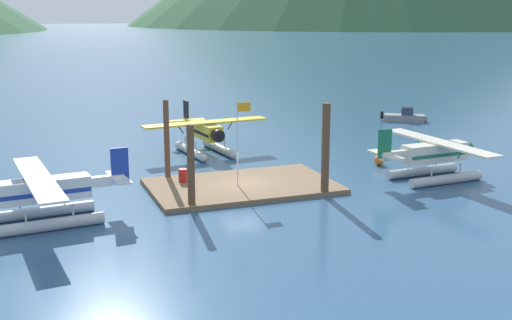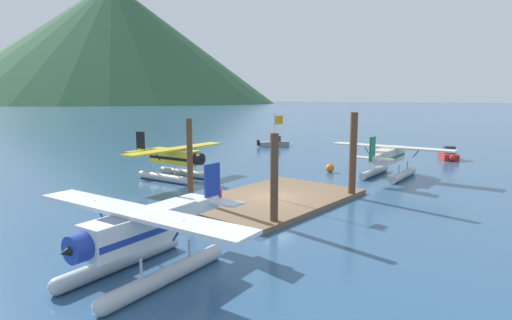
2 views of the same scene
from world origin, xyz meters
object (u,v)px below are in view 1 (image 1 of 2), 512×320
Objects in this scene: seaplane_yellow_bow_centre at (205,135)px; boat_grey_open_east at (405,117)px; flagpole at (239,132)px; seaplane_cream_stbd_aft at (435,157)px; mooring_buoy at (379,160)px; fuel_drum at (183,175)px; seaplane_white_port_aft at (44,196)px.

boat_grey_open_east is (24.15, 7.76, -1.09)m from seaplane_yellow_bow_centre.
flagpole is at bearing -142.81° from boat_grey_open_east.
mooring_buoy is at bearing 103.64° from seaplane_cream_stbd_aft.
boat_grey_open_east reaches higher than fuel_drum.
seaplane_yellow_bow_centre is at bearing 142.66° from mooring_buoy.
seaplane_cream_stbd_aft is (13.34, -2.27, -2.21)m from flagpole.
fuel_drum is at bearing 146.50° from flagpole.
seaplane_cream_stbd_aft is at bearing -14.90° from fuel_drum.
fuel_drum is at bearing -114.50° from seaplane_yellow_bow_centre.
flagpole is 6.31× the size of fuel_drum.
flagpole is 31.68m from boat_grey_open_east.
seaplane_yellow_bow_centre and seaplane_white_port_aft have the same top height.
boat_grey_open_east is at bearing 30.37° from seaplane_white_port_aft.
flagpole reaches higher than seaplane_cream_stbd_aft.
seaplane_white_port_aft is (-12.12, -2.76, -2.21)m from flagpole.
mooring_buoy is at bearing 12.90° from flagpole.
fuel_drum is 0.20× the size of boat_grey_open_east.
fuel_drum is 15.35m from mooring_buoy.
seaplane_yellow_bow_centre reaches higher than mooring_buoy.
mooring_buoy is at bearing 12.87° from seaplane_white_port_aft.
seaplane_white_port_aft reaches higher than boat_grey_open_east.
flagpole is 11.54m from seaplane_yellow_bow_centre.
fuel_drum is 1.12× the size of mooring_buoy.
boat_grey_open_east is (25.10, 19.05, -3.30)m from flagpole.
seaplane_white_port_aft is 2.40× the size of boat_grey_open_east.
flagpole reaches higher than seaplane_white_port_aft.
fuel_drum is at bearing 165.10° from seaplane_cream_stbd_aft.
seaplane_cream_stbd_aft and seaplane_yellow_bow_centre have the same top height.
seaplane_white_port_aft is at bearing -178.90° from seaplane_cream_stbd_aft.
boat_grey_open_east is at bearing 30.85° from fuel_drum.
seaplane_yellow_bow_centre is 2.40× the size of boat_grey_open_east.
mooring_buoy is 0.07× the size of seaplane_white_port_aft.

